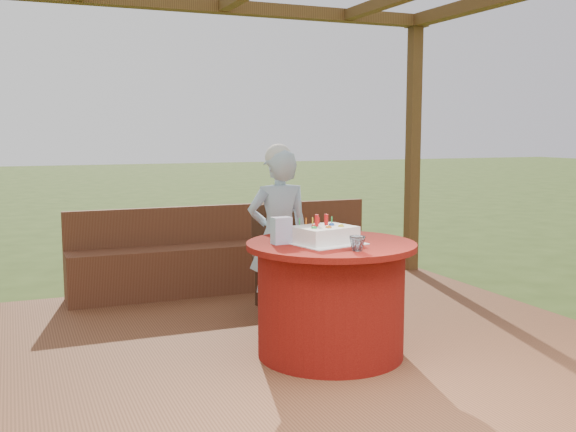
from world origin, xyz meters
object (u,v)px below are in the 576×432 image
Objects in this scene: bench at (230,262)px; chair at (278,251)px; birthday_cake at (324,235)px; drinking_glass at (357,244)px; table at (331,298)px; gift_bag at (281,231)px; elderly_woman at (279,234)px.

chair reaches higher than bench.
drinking_glass is (0.06, -0.34, -0.01)m from birthday_cake.
drinking_glass is at bearing -79.23° from birthday_cake.
bench is at bearing 91.50° from drinking_glass.
birthday_cake reaches higher than table.
drinking_glass is at bearing -56.26° from gift_bag.
elderly_woman is 0.91m from birthday_cake.
bench reaches higher than table.
drinking_glass is (-0.12, -1.64, 0.33)m from chair.
bench is 29.85× the size of drinking_glass.
elderly_woman is 0.88m from gift_bag.
bench is 2.17m from birthday_cake.
table is 1.29× the size of chair.
bench is 0.85m from chair.
drinking_glass is at bearing -89.18° from table.
birthday_cake reaches higher than chair.
birthday_cake is (-0.03, -0.90, 0.12)m from elderly_woman.
chair is 8.76× the size of drinking_glass.
chair is at bearing 65.08° from gift_bag.
bench is at bearing 89.97° from birthday_cake.
birthday_cake is 0.35m from drinking_glass.
table is at bearing -16.66° from gift_bag.
birthday_cake is at bearing -92.12° from elderly_woman.
table is 0.80× the size of elderly_woman.
bench is at bearing 103.04° from chair.
drinking_glass is (0.03, -1.24, 0.11)m from elderly_woman.
elderly_woman is (-0.03, 0.88, 0.32)m from table.
elderly_woman reaches higher than table.
elderly_woman is at bearing 91.46° from drinking_glass.
chair is 1.35m from birthday_cake.
table is at bearing -88.39° from bench.
gift_bag is (-0.30, -0.81, 0.15)m from elderly_woman.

